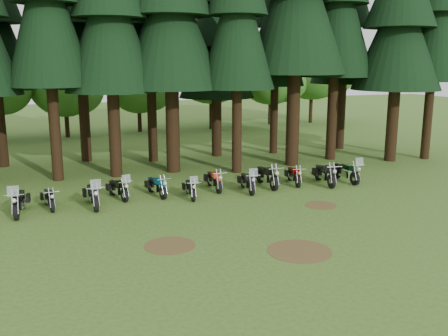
# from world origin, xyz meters

# --- Properties ---
(ground) EXTENTS (120.00, 120.00, 0.00)m
(ground) POSITION_xyz_m (0.00, 0.00, 0.00)
(ground) COLOR #375B1E
(ground) RESTS_ON ground
(pine_front_9) EXTENTS (5.44, 5.44, 15.89)m
(pine_front_9) POSITION_xyz_m (13.94, 7.83, 9.51)
(pine_front_9) COLOR black
(pine_front_9) RESTS_ON ground
(pine_back_2) EXTENTS (4.85, 4.85, 16.30)m
(pine_back_2) POSITION_xyz_m (-4.38, 14.40, 9.76)
(pine_back_2) COLOR black
(pine_back_2) RESTS_ON ground
(pine_back_3) EXTENTS (4.35, 4.35, 16.20)m
(pine_back_3) POSITION_xyz_m (-0.37, 12.94, 9.70)
(pine_back_3) COLOR black
(pine_back_3) RESTS_ON ground
(pine_back_4) EXTENTS (4.94, 4.94, 13.78)m
(pine_back_4) POSITION_xyz_m (4.04, 13.25, 8.25)
(pine_back_4) COLOR black
(pine_back_4) RESTS_ON ground
(pine_back_5) EXTENTS (3.94, 3.94, 16.33)m
(pine_back_5) POSITION_xyz_m (8.07, 12.86, 9.78)
(pine_back_5) COLOR black
(pine_back_5) RESTS_ON ground
(pine_back_6) EXTENTS (4.59, 4.59, 16.58)m
(pine_back_6) POSITION_xyz_m (13.36, 12.79, 9.93)
(pine_back_6) COLOR black
(pine_back_6) RESTS_ON ground
(decid_3) EXTENTS (6.12, 5.95, 7.65)m
(decid_3) POSITION_xyz_m (-4.71, 25.13, 4.51)
(decid_3) COLOR black
(decid_3) RESTS_ON ground
(decid_4) EXTENTS (5.93, 5.76, 7.41)m
(decid_4) POSITION_xyz_m (1.58, 26.32, 4.37)
(decid_4) COLOR black
(decid_4) RESTS_ON ground
(decid_5) EXTENTS (8.45, 8.21, 10.56)m
(decid_5) POSITION_xyz_m (8.29, 25.71, 6.23)
(decid_5) COLOR black
(decid_5) RESTS_ON ground
(decid_6) EXTENTS (7.06, 6.86, 8.82)m
(decid_6) POSITION_xyz_m (14.85, 27.01, 5.20)
(decid_6) COLOR black
(decid_6) RESTS_ON ground
(decid_7) EXTENTS (8.44, 8.20, 10.55)m
(decid_7) POSITION_xyz_m (19.46, 26.83, 6.22)
(decid_7) COLOR black
(decid_7) RESTS_ON ground
(dirt_patch_0) EXTENTS (1.80, 1.80, 0.01)m
(dirt_patch_0) POSITION_xyz_m (-3.00, -2.00, 0.01)
(dirt_patch_0) COLOR #4C3D1E
(dirt_patch_0) RESTS_ON ground
(dirt_patch_1) EXTENTS (1.40, 1.40, 0.01)m
(dirt_patch_1) POSITION_xyz_m (4.50, 0.50, 0.01)
(dirt_patch_1) COLOR #4C3D1E
(dirt_patch_1) RESTS_ON ground
(dirt_patch_2) EXTENTS (2.20, 2.20, 0.01)m
(dirt_patch_2) POSITION_xyz_m (1.00, -4.00, 0.01)
(dirt_patch_2) COLOR #4C3D1E
(dirt_patch_2) RESTS_ON ground
(motorcycle_0) EXTENTS (0.57, 2.39, 1.50)m
(motorcycle_0) POSITION_xyz_m (-8.03, 3.67, 0.50)
(motorcycle_0) COLOR black
(motorcycle_0) RESTS_ON ground
(motorcycle_1) EXTENTS (0.39, 1.96, 0.80)m
(motorcycle_1) POSITION_xyz_m (-6.84, 4.17, 0.41)
(motorcycle_1) COLOR black
(motorcycle_1) RESTS_ON ground
(motorcycle_2) EXTENTS (0.46, 2.37, 1.49)m
(motorcycle_2) POSITION_xyz_m (-5.03, 3.71, 0.50)
(motorcycle_2) COLOR black
(motorcycle_2) RESTS_ON ground
(motorcycle_3) EXTENTS (0.79, 2.12, 1.34)m
(motorcycle_3) POSITION_xyz_m (-3.79, 4.69, 0.45)
(motorcycle_3) COLOR black
(motorcycle_3) RESTS_ON ground
(motorcycle_4) EXTENTS (0.51, 2.11, 0.86)m
(motorcycle_4) POSITION_xyz_m (-1.99, 4.59, 0.44)
(motorcycle_4) COLOR black
(motorcycle_4) RESTS_ON ground
(motorcycle_5) EXTENTS (0.47, 1.99, 1.25)m
(motorcycle_5) POSITION_xyz_m (-0.59, 3.69, 0.42)
(motorcycle_5) COLOR black
(motorcycle_5) RESTS_ON ground
(motorcycle_6) EXTENTS (0.34, 2.21, 0.90)m
(motorcycle_6) POSITION_xyz_m (0.94, 4.74, 0.46)
(motorcycle_6) COLOR black
(motorcycle_6) RESTS_ON ground
(motorcycle_7) EXTENTS (0.55, 2.20, 1.38)m
(motorcycle_7) POSITION_xyz_m (2.35, 3.81, 0.46)
(motorcycle_7) COLOR black
(motorcycle_7) RESTS_ON ground
(motorcycle_8) EXTENTS (0.35, 2.46, 1.00)m
(motorcycle_8) POSITION_xyz_m (3.66, 4.39, 0.51)
(motorcycle_8) COLOR black
(motorcycle_8) RESTS_ON ground
(motorcycle_9) EXTENTS (0.55, 2.07, 0.85)m
(motorcycle_9) POSITION_xyz_m (5.21, 4.39, 0.43)
(motorcycle_9) COLOR black
(motorcycle_9) RESTS_ON ground
(motorcycle_10) EXTENTS (0.50, 2.43, 0.99)m
(motorcycle_10) POSITION_xyz_m (6.68, 3.80, 0.51)
(motorcycle_10) COLOR black
(motorcycle_10) RESTS_ON ground
(motorcycle_11) EXTENTS (0.45, 2.38, 1.50)m
(motorcycle_11) POSITION_xyz_m (8.02, 3.91, 0.50)
(motorcycle_11) COLOR black
(motorcycle_11) RESTS_ON ground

